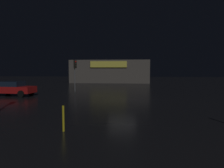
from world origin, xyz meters
name	(u,v)px	position (x,y,z in m)	size (l,w,h in m)	color
ground_plane	(122,100)	(0.00, 0.00, 0.00)	(120.00, 120.00, 0.00)	black
store_building	(111,71)	(-4.05, 27.16, 2.41)	(16.64, 9.42, 4.81)	#4C4742
traffic_signal_opposite	(75,68)	(-6.45, 7.00, 3.04)	(0.42, 0.42, 4.04)	#595B60
car_near	(14,88)	(-11.77, 1.93, 0.82)	(4.44, 2.28, 1.57)	#A51414
bollard_kerb_a	(63,119)	(-2.17, -9.68, 0.60)	(0.10, 0.10, 1.20)	gold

